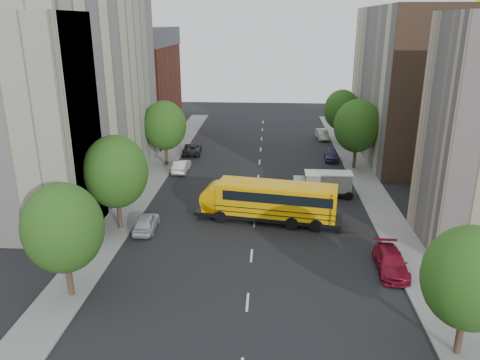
# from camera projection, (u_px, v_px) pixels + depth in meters

# --- Properties ---
(ground) EXTENTS (120.00, 120.00, 0.00)m
(ground) POSITION_uv_depth(u_px,v_px,m) (255.00, 213.00, 41.81)
(ground) COLOR black
(ground) RESTS_ON ground
(sidewalk_left) EXTENTS (3.00, 80.00, 0.12)m
(sidewalk_left) POSITION_uv_depth(u_px,v_px,m) (143.00, 191.00, 47.21)
(sidewalk_left) COLOR slate
(sidewalk_left) RESTS_ON ground
(sidewalk_right) EXTENTS (3.00, 80.00, 0.12)m
(sidewalk_right) POSITION_uv_depth(u_px,v_px,m) (374.00, 196.00, 45.82)
(sidewalk_right) COLOR slate
(sidewalk_right) RESTS_ON ground
(lane_markings) EXTENTS (0.15, 64.00, 0.01)m
(lane_markings) POSITION_uv_depth(u_px,v_px,m) (258.00, 178.00, 51.26)
(lane_markings) COLOR silver
(lane_markings) RESTS_ON ground
(building_left_cream) EXTENTS (10.00, 26.00, 20.00)m
(building_left_cream) POSITION_uv_depth(u_px,v_px,m) (73.00, 90.00, 45.35)
(building_left_cream) COLOR #BDB698
(building_left_cream) RESTS_ON ground
(building_left_redbrick) EXTENTS (10.00, 15.00, 13.00)m
(building_left_redbrick) POSITION_uv_depth(u_px,v_px,m) (137.00, 93.00, 67.26)
(building_left_redbrick) COLOR maroon
(building_left_redbrick) RESTS_ON ground
(building_left_near) EXTENTS (10.00, 7.00, 17.00)m
(building_left_near) POSITION_uv_depth(u_px,v_px,m) (20.00, 128.00, 35.91)
(building_left_near) COLOR beige
(building_left_near) RESTS_ON ground
(building_right_far) EXTENTS (10.00, 22.00, 18.00)m
(building_right_far) POSITION_uv_depth(u_px,v_px,m) (410.00, 85.00, 56.71)
(building_right_far) COLOR beige
(building_right_far) RESTS_ON ground
(building_right_sidewall) EXTENTS (10.10, 0.30, 18.00)m
(building_right_sidewall) POSITION_uv_depth(u_px,v_px,m) (440.00, 99.00, 46.32)
(building_right_sidewall) COLOR brown
(building_right_sidewall) RESTS_ON ground
(street_tree_0) EXTENTS (4.80, 4.80, 7.41)m
(street_tree_0) POSITION_uv_depth(u_px,v_px,m) (63.00, 228.00, 27.76)
(street_tree_0) COLOR #38281C
(street_tree_0) RESTS_ON ground
(street_tree_1) EXTENTS (5.12, 5.12, 7.90)m
(street_tree_1) POSITION_uv_depth(u_px,v_px,m) (116.00, 172.00, 37.10)
(street_tree_1) COLOR #38281C
(street_tree_1) RESTS_ON ground
(street_tree_2) EXTENTS (4.99, 4.99, 7.71)m
(street_tree_2) POSITION_uv_depth(u_px,v_px,m) (165.00, 126.00, 54.15)
(street_tree_2) COLOR #38281C
(street_tree_2) RESTS_ON ground
(street_tree_3) EXTENTS (4.61, 4.61, 7.11)m
(street_tree_3) POSITION_uv_depth(u_px,v_px,m) (470.00, 278.00, 22.70)
(street_tree_3) COLOR #38281C
(street_tree_3) RESTS_ON ground
(street_tree_4) EXTENTS (5.25, 5.25, 8.10)m
(street_tree_4) POSITION_uv_depth(u_px,v_px,m) (357.00, 126.00, 52.73)
(street_tree_4) COLOR #38281C
(street_tree_4) RESTS_ON ground
(street_tree_5) EXTENTS (4.86, 4.86, 7.51)m
(street_tree_5) POSITION_uv_depth(u_px,v_px,m) (342.00, 110.00, 64.19)
(street_tree_5) COLOR #38281C
(street_tree_5) RESTS_ON ground
(school_bus) EXTENTS (12.72, 4.90, 3.51)m
(school_bus) POSITION_uv_depth(u_px,v_px,m) (267.00, 200.00, 39.59)
(school_bus) COLOR black
(school_bus) RESTS_ON ground
(safari_truck) EXTENTS (5.71, 2.20, 2.43)m
(safari_truck) POSITION_uv_depth(u_px,v_px,m) (323.00, 183.00, 45.57)
(safari_truck) COLOR black
(safari_truck) RESTS_ON ground
(parked_car_0) EXTENTS (1.81, 4.17, 1.40)m
(parked_car_0) POSITION_uv_depth(u_px,v_px,m) (146.00, 222.00, 38.19)
(parked_car_0) COLOR #B8B6BD
(parked_car_0) RESTS_ON ground
(parked_car_1) EXTENTS (1.54, 4.25, 1.39)m
(parked_car_1) POSITION_uv_depth(u_px,v_px,m) (181.00, 166.00, 53.15)
(parked_car_1) COLOR silver
(parked_car_1) RESTS_ON ground
(parked_car_2) EXTENTS (2.62, 5.00, 1.34)m
(parked_car_2) POSITION_uv_depth(u_px,v_px,m) (192.00, 149.00, 60.45)
(parked_car_2) COLOR black
(parked_car_2) RESTS_ON ground
(parked_car_3) EXTENTS (2.11, 4.84, 1.39)m
(parked_car_3) POSITION_uv_depth(u_px,v_px,m) (391.00, 262.00, 31.92)
(parked_car_3) COLOR maroon
(parked_car_3) RESTS_ON ground
(parked_car_4) EXTENTS (1.89, 4.15, 1.38)m
(parked_car_4) POSITION_uv_depth(u_px,v_px,m) (331.00, 155.00, 57.63)
(parked_car_4) COLOR #312F53
(parked_car_4) RESTS_ON ground
(parked_car_5) EXTENTS (1.91, 4.42, 1.41)m
(parked_car_5) POSITION_uv_depth(u_px,v_px,m) (322.00, 134.00, 67.90)
(parked_car_5) COLOR #A9A8A3
(parked_car_5) RESTS_ON ground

